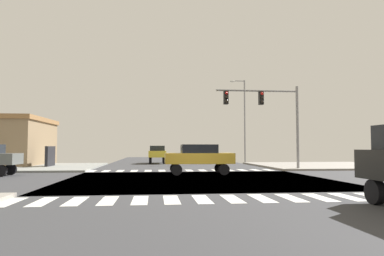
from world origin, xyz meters
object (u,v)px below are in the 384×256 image
Objects in this scene: street_lamp at (243,114)px; sedan_outer_4 at (157,153)px; sedan_nearside_1 at (199,157)px; traffic_signal_mast at (266,108)px.

street_lamp is 10.70m from sedan_outer_4.
street_lamp reaches higher than sedan_nearside_1.
sedan_outer_4 is at bearing -173.87° from street_lamp.
street_lamp is 2.19× the size of sedan_nearside_1.
street_lamp reaches higher than sedan_outer_4.
traffic_signal_mast is 1.48× the size of sedan_nearside_1.
traffic_signal_mast is at bearing 122.48° from sedan_outer_4.
sedan_nearside_1 is (-7.19, -17.13, -4.40)m from street_lamp.
traffic_signal_mast reaches higher than sedan_outer_4.
sedan_outer_4 is (-8.02, 12.60, -3.57)m from traffic_signal_mast.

